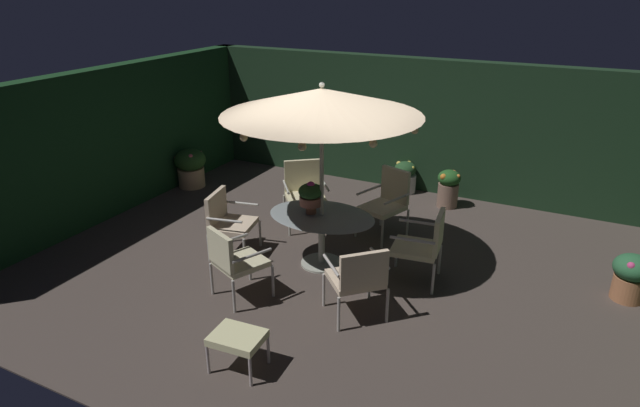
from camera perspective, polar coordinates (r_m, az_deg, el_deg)
The scene contains 17 objects.
ground_plane at distance 7.72m, azimuth 1.51°, elevation -6.20°, with size 8.52×7.08×0.02m, color #493D38.
hedge_backdrop_rear at distance 10.26m, azimuth 9.79°, elevation 8.07°, with size 8.52×0.30×2.39m, color #19301C.
hedge_backdrop_left at distance 9.62m, azimuth -21.25°, elevation 5.90°, with size 0.30×7.08×2.39m, color #15371A.
patio_dining_table at distance 7.41m, azimuth 0.17°, elevation -2.33°, with size 1.48×1.07×0.74m.
patio_umbrella at distance 6.88m, azimuth 0.19°, elevation 10.49°, with size 2.55×2.55×2.51m.
centerpiece_planter at distance 7.30m, azimuth -0.95°, elevation 0.90°, with size 0.34×0.34×0.45m.
patio_chair_north at distance 8.36m, azimuth 7.02°, elevation 0.43°, with size 0.73×0.78×1.03m.
patio_chair_northeast at distance 8.67m, azimuth -1.63°, elevation 1.45°, with size 0.88×0.88×1.02m.
patio_chair_east at distance 7.85m, azimuth -9.60°, elevation -1.57°, with size 0.69×0.76×0.92m.
patio_chair_southeast at distance 6.73m, azimuth -8.95°, elevation -5.66°, with size 0.75×0.76×0.94m.
patio_chair_south at distance 6.28m, azimuth 4.01°, elevation -7.56°, with size 0.83×0.83×0.93m.
patio_chair_southwest at distance 7.12m, azimuth 10.74°, elevation -4.03°, with size 0.68×0.65×0.98m.
ottoman_footrest at distance 5.69m, azimuth -8.58°, elevation -13.74°, with size 0.54×0.44×0.41m.
potted_plant_back_left at distance 9.67m, azimuth 13.18°, elevation 1.69°, with size 0.39×0.39×0.66m.
potted_plant_left_far at distance 10.22m, azimuth 8.81°, elevation 2.76°, with size 0.41×0.41×0.58m.
potted_plant_left_near at distance 10.61m, azimuth -13.30°, elevation 3.77°, with size 0.58×0.58×0.73m.
potted_plant_back_right at distance 7.73m, azimuth 29.61°, elevation -6.52°, with size 0.46×0.46×0.60m.
Camera 1 is at (2.86, -6.14, 3.70)m, focal length 30.81 mm.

